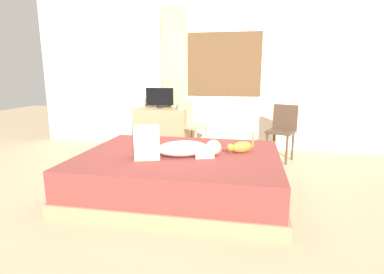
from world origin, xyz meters
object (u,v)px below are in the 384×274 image
object	(u,v)px
desk	(163,129)
chair_spare	(283,128)
bed	(180,173)
tv_monitor	(160,98)
person_lying	(174,146)
cat	(240,147)
cup	(178,107)
chair_by_desk	(190,123)

from	to	relation	value
desk	chair_spare	world-z (taller)	chair_spare
bed	tv_monitor	xyz separation A→B (m)	(-0.79, 1.87, 0.69)
person_lying	desk	bearing A→B (deg)	109.46
tv_monitor	bed	bearing A→B (deg)	-67.14
cat	tv_monitor	world-z (taller)	tv_monitor
bed	person_lying	world-z (taller)	person_lying
desk	cup	bearing A→B (deg)	-26.47
person_lying	tv_monitor	size ratio (longest dim) A/B	1.93
cat	desk	size ratio (longest dim) A/B	0.34
chair_by_desk	bed	bearing A→B (deg)	-82.63
cup	chair_spare	size ratio (longest dim) A/B	0.10
bed	chair_by_desk	distance (m)	1.79
cup	chair_spare	xyz separation A→B (m)	(1.69, -0.10, -0.28)
bed	person_lying	xyz separation A→B (m)	(-0.04, -0.14, 0.35)
cat	cup	world-z (taller)	cup
tv_monitor	cup	xyz separation A→B (m)	(0.36, -0.16, -0.14)
cat	tv_monitor	xyz separation A→B (m)	(-1.45, 1.71, 0.39)
cat	cup	bearing A→B (deg)	125.08
cat	tv_monitor	distance (m)	2.28
bed	tv_monitor	world-z (taller)	tv_monitor
chair_spare	bed	bearing A→B (deg)	-128.15
bed	chair_spare	bearing A→B (deg)	51.85
person_lying	desk	xyz separation A→B (m)	(-0.71, 2.01, -0.21)
desk	chair_spare	distance (m)	2.03
bed	cat	bearing A→B (deg)	13.41
bed	tv_monitor	distance (m)	2.14
bed	cat	xyz separation A→B (m)	(0.66, 0.16, 0.30)
cat	chair_spare	bearing A→B (deg)	67.53
cat	bed	bearing A→B (deg)	-166.59
bed	person_lying	size ratio (longest dim) A/B	2.42
person_lying	chair_by_desk	xyz separation A→B (m)	(-0.19, 1.89, -0.07)
desk	tv_monitor	xyz separation A→B (m)	(-0.04, -0.00, 0.55)
bed	tv_monitor	bearing A→B (deg)	112.86
cat	cup	size ratio (longest dim) A/B	3.47
desk	bed	bearing A→B (deg)	-68.24
desk	cup	size ratio (longest dim) A/B	10.29
chair_by_desk	chair_spare	distance (m)	1.50
person_lying	cat	distance (m)	0.76
cup	desk	bearing A→B (deg)	153.53
bed	cup	world-z (taller)	cup
desk	person_lying	bearing A→B (deg)	-70.54
cat	chair_by_desk	bearing A→B (deg)	119.19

